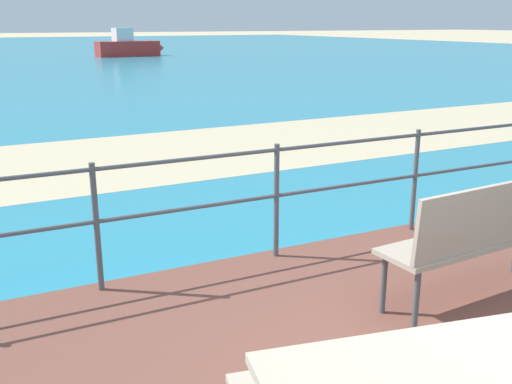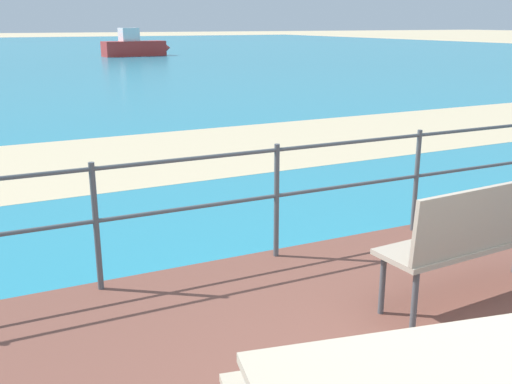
% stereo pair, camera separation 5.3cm
% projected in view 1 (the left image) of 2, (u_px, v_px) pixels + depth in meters
% --- Properties ---
extents(beach_strip, '(54.05, 4.46, 0.01)m').
position_uv_depth(beach_strip, '(135.00, 157.00, 8.89)').
color(beach_strip, beige).
rests_on(beach_strip, ground).
extents(park_bench, '(1.56, 0.51, 0.91)m').
position_uv_depth(park_bench, '(486.00, 230.00, 4.01)').
color(park_bench, tan).
rests_on(park_bench, patio_paving).
extents(railing_fence, '(5.94, 0.04, 0.97)m').
position_uv_depth(railing_fence, '(277.00, 185.00, 4.83)').
color(railing_fence, '#4C5156').
rests_on(railing_fence, patio_paving).
extents(boat_mid, '(4.26, 1.55, 1.63)m').
position_uv_depth(boat_mid, '(129.00, 47.00, 34.91)').
color(boat_mid, red).
rests_on(boat_mid, sea_water).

